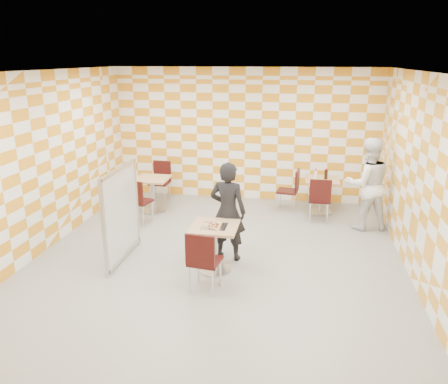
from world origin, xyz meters
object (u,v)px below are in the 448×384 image
(chair_second_side, at_px, (292,187))
(partition, at_px, (121,214))
(man_dark, at_px, (228,211))
(sport_bottle, at_px, (316,174))
(chair_main_front, at_px, (203,258))
(second_table, at_px, (321,190))
(empty_table, at_px, (153,189))
(man_white, at_px, (367,184))
(soda_bottle, at_px, (326,174))
(chair_second_front, at_px, (320,197))
(main_table, at_px, (215,240))
(chair_empty_near, at_px, (137,198))
(chair_empty_far, at_px, (161,178))

(chair_second_side, height_order, partition, partition)
(man_dark, bearing_deg, sport_bottle, -110.63)
(chair_main_front, bearing_deg, second_table, 64.95)
(empty_table, height_order, man_dark, man_dark)
(man_white, relative_size, soda_bottle, 7.75)
(chair_second_front, height_order, partition, partition)
(man_dark, bearing_deg, main_table, 84.12)
(chair_empty_near, xyz_separation_m, man_dark, (2.02, -1.20, 0.27))
(empty_table, height_order, chair_second_front, chair_second_front)
(main_table, xyz_separation_m, man_white, (2.51, 2.27, 0.38))
(chair_empty_far, xyz_separation_m, man_white, (4.42, -0.96, 0.35))
(chair_main_front, height_order, soda_bottle, soda_bottle)
(second_table, bearing_deg, empty_table, -171.09)
(empty_table, bearing_deg, chair_empty_near, -93.61)
(second_table, bearing_deg, chair_second_front, -95.35)
(second_table, bearing_deg, partition, -138.66)
(soda_bottle, bearing_deg, sport_bottle, 167.82)
(empty_table, xyz_separation_m, chair_main_front, (1.81, -3.16, 0.04))
(chair_main_front, relative_size, chair_empty_far, 1.00)
(chair_main_front, relative_size, sport_bottle, 4.62)
(chair_empty_far, bearing_deg, second_table, -3.21)
(man_white, bearing_deg, chair_main_front, 36.01)
(main_table, height_order, chair_empty_near, chair_empty_near)
(chair_empty_near, bearing_deg, chair_empty_far, 90.35)
(chair_main_front, xyz_separation_m, man_dark, (0.15, 1.18, 0.27))
(second_table, xyz_separation_m, chair_second_side, (-0.62, -0.04, 0.04))
(man_white, bearing_deg, soda_bottle, -59.59)
(empty_table, distance_m, chair_empty_far, 0.76)
(second_table, bearing_deg, chair_empty_far, 176.79)
(chair_second_front, xyz_separation_m, man_white, (0.86, -0.15, 0.35))
(partition, bearing_deg, main_table, -5.49)
(chair_empty_far, bearing_deg, sport_bottle, -2.48)
(chair_empty_far, bearing_deg, main_table, -59.48)
(partition, bearing_deg, soda_bottle, 40.78)
(chair_empty_near, distance_m, sport_bottle, 3.75)
(main_table, distance_m, soda_bottle, 3.53)
(empty_table, bearing_deg, partition, -82.92)
(chair_second_front, relative_size, chair_empty_far, 1.00)
(partition, bearing_deg, chair_second_front, 35.18)
(chair_main_front, bearing_deg, sport_bottle, 67.00)
(chair_empty_far, xyz_separation_m, partition, (0.35, -3.07, 0.25))
(main_table, bearing_deg, chair_empty_near, 138.34)
(empty_table, xyz_separation_m, sport_bottle, (3.42, 0.61, 0.33))
(man_white, bearing_deg, sport_bottle, -54.02)
(chair_second_side, xyz_separation_m, chair_empty_near, (-2.98, -1.30, 0.00))
(man_dark, xyz_separation_m, soda_bottle, (1.66, 2.54, 0.04))
(empty_table, distance_m, chair_second_front, 3.50)
(sport_bottle, distance_m, soda_bottle, 0.22)
(second_table, height_order, chair_empty_near, chair_empty_near)
(main_table, bearing_deg, sport_bottle, 62.89)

